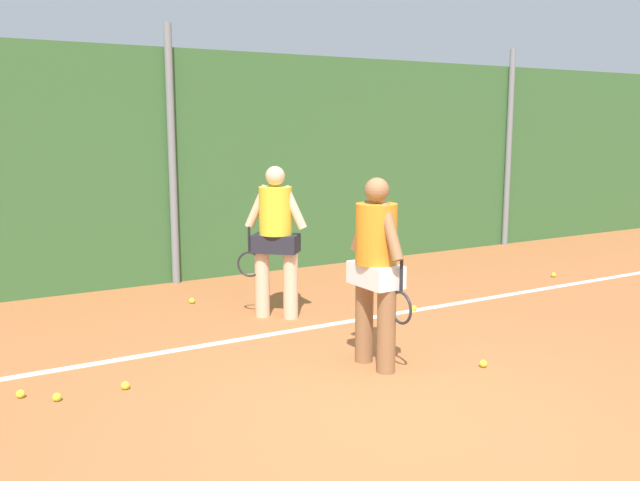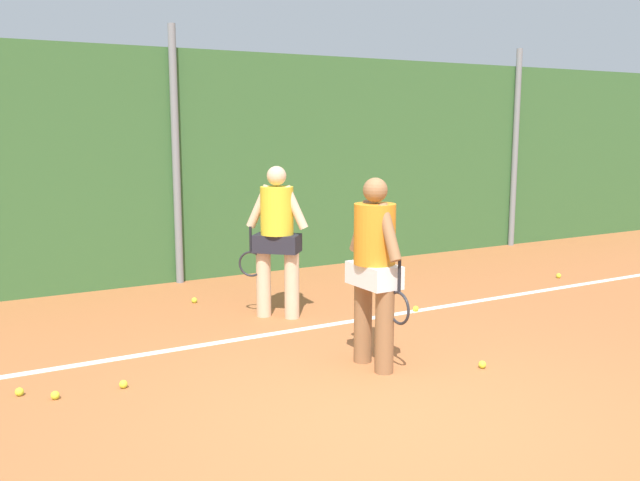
{
  "view_description": "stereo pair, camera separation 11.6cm",
  "coord_description": "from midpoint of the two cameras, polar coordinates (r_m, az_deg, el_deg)",
  "views": [
    {
      "loc": [
        -2.86,
        -3.76,
        2.07
      ],
      "look_at": [
        0.43,
        1.9,
        0.98
      ],
      "focal_mm": 38.87,
      "sensor_mm": 36.0,
      "label": 1
    },
    {
      "loc": [
        -2.76,
        -3.81,
        2.07
      ],
      "look_at": [
        0.43,
        1.9,
        0.98
      ],
      "focal_mm": 38.87,
      "sensor_mm": 36.0,
      "label": 2
    }
  ],
  "objects": [
    {
      "name": "fence_post_right",
      "position": [
        12.4,
        15.01,
        7.29
      ],
      "size": [
        0.1,
        0.1,
        3.34
      ],
      "primitive_type": "cylinder",
      "color": "gray",
      "rests_on": "ground_plane"
    },
    {
      "name": "ground_plane",
      "position": [
        6.34,
        -2.11,
        -9.61
      ],
      "size": [
        31.8,
        31.8,
        0.0
      ],
      "primitive_type": "plane",
      "color": "#B76638"
    },
    {
      "name": "tennis_ball_13",
      "position": [
        5.83,
        -16.3,
        -11.39
      ],
      "size": [
        0.07,
        0.07,
        0.07
      ],
      "primitive_type": "sphere",
      "color": "#CCDB33",
      "rests_on": "ground_plane"
    },
    {
      "name": "tennis_ball_10",
      "position": [
        5.77,
        -21.4,
        -11.91
      ],
      "size": [
        0.07,
        0.07,
        0.07
      ],
      "primitive_type": "sphere",
      "color": "#CCDB33",
      "rests_on": "ground_plane"
    },
    {
      "name": "tennis_ball_4",
      "position": [
        5.94,
        -23.96,
        -11.47
      ],
      "size": [
        0.07,
        0.07,
        0.07
      ],
      "primitive_type": "sphere",
      "color": "#CCDB33",
      "rests_on": "ground_plane"
    },
    {
      "name": "fence_post_center",
      "position": [
        9.2,
        -12.45,
        6.74
      ],
      "size": [
        0.1,
        0.1,
        3.34
      ],
      "primitive_type": "cylinder",
      "color": "gray",
      "rests_on": "ground_plane"
    },
    {
      "name": "tennis_ball_6",
      "position": [
        8.31,
        -10.9,
        -4.9
      ],
      "size": [
        0.07,
        0.07,
        0.07
      ],
      "primitive_type": "sphere",
      "color": "#CCDB33",
      "rests_on": "ground_plane"
    },
    {
      "name": "court_baseline_paint",
      "position": [
        6.99,
        -5.08,
        -7.78
      ],
      "size": [
        15.1,
        0.1,
        0.01
      ],
      "primitive_type": "cube",
      "color": "white",
      "rests_on": "ground_plane"
    },
    {
      "name": "tennis_ball_3",
      "position": [
        6.24,
        12.77,
        -9.85
      ],
      "size": [
        0.07,
        0.07,
        0.07
      ],
      "primitive_type": "sphere",
      "color": "#CCDB33",
      "rests_on": "ground_plane"
    },
    {
      "name": "hedge_fence_backdrop",
      "position": [
        9.38,
        -12.75,
        5.9
      ],
      "size": [
        20.67,
        0.25,
        3.05
      ],
      "primitive_type": "cube",
      "color": "#386633",
      "rests_on": "ground_plane"
    },
    {
      "name": "tennis_ball_7",
      "position": [
        10.07,
        18.37,
        -2.7
      ],
      "size": [
        0.07,
        0.07,
        0.07
      ],
      "primitive_type": "sphere",
      "color": "#CCDB33",
      "rests_on": "ground_plane"
    },
    {
      "name": "player_foreground_near",
      "position": [
        5.88,
        4.09,
        -1.85
      ],
      "size": [
        0.35,
        0.77,
        1.64
      ],
      "rotation": [
        0.0,
        0.0,
        4.74
      ],
      "color": "#8C603D",
      "rests_on": "ground_plane"
    },
    {
      "name": "tennis_ball_5",
      "position": [
        7.9,
        7.32,
        -5.56
      ],
      "size": [
        0.07,
        0.07,
        0.07
      ],
      "primitive_type": "sphere",
      "color": "#CCDB33",
      "rests_on": "ground_plane"
    },
    {
      "name": "player_midcourt",
      "position": [
        7.43,
        -4.14,
        0.55
      ],
      "size": [
        0.63,
        0.53,
        1.65
      ],
      "rotation": [
        0.0,
        0.0,
        2.39
      ],
      "color": "beige",
      "rests_on": "ground_plane"
    },
    {
      "name": "tennis_ball_11",
      "position": [
        10.15,
        4.65,
        -2.14
      ],
      "size": [
        0.07,
        0.07,
        0.07
      ],
      "primitive_type": "sphere",
      "color": "#CCDB33",
      "rests_on": "ground_plane"
    }
  ]
}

